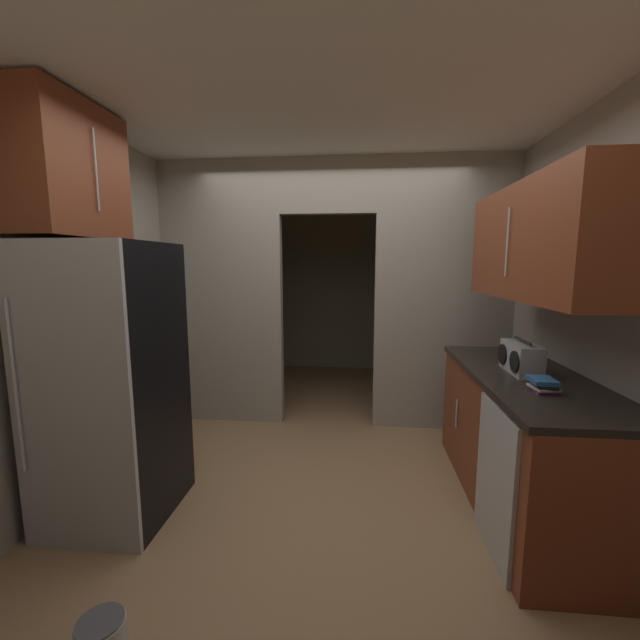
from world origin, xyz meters
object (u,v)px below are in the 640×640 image
refrigerator (111,383)px  book_stack (544,385)px  boombox (521,358)px  dishwasher (495,481)px

refrigerator → book_stack: refrigerator is taller
boombox → book_stack: 0.40m
refrigerator → book_stack: 2.60m
refrigerator → dishwasher: refrigerator is taller
dishwasher → book_stack: 0.61m
refrigerator → dishwasher: bearing=-3.5°
boombox → book_stack: boombox is taller
refrigerator → dishwasher: 2.37m
dishwasher → boombox: (0.30, 0.53, 0.58)m
dishwasher → book_stack: size_ratio=5.10×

